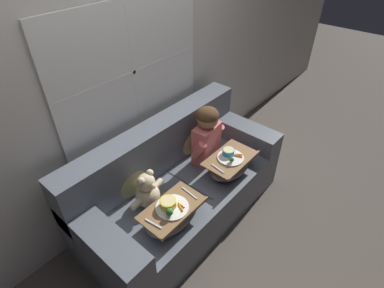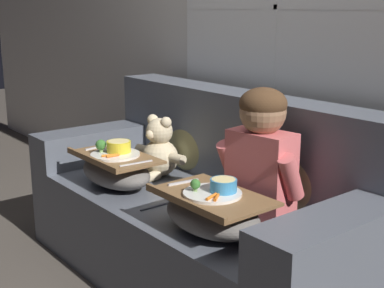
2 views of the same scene
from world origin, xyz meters
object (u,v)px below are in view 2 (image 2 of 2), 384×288
(couch, at_px, (206,214))
(child_figure, at_px, (262,147))
(throw_pillow_behind_teddy, at_px, (188,139))
(lap_tray_child, at_px, (212,212))
(lap_tray_teddy, at_px, (116,169))
(teddy_bear, at_px, (159,150))
(throw_pillow_behind_child, at_px, (291,170))

(couch, relative_size, child_figure, 3.43)
(throw_pillow_behind_teddy, bearing_deg, couch, -26.07)
(lap_tray_child, xyz_separation_m, lap_tray_teddy, (-0.74, -0.00, 0.00))
(throw_pillow_behind_teddy, relative_size, lap_tray_teddy, 0.74)
(throw_pillow_behind_teddy, relative_size, child_figure, 0.64)
(throw_pillow_behind_teddy, height_order, lap_tray_child, throw_pillow_behind_teddy)
(teddy_bear, bearing_deg, lap_tray_teddy, -90.34)
(couch, height_order, lap_tray_child, couch)
(couch, relative_size, throw_pillow_behind_teddy, 5.36)
(teddy_bear, distance_m, lap_tray_teddy, 0.27)
(couch, height_order, teddy_bear, couch)
(throw_pillow_behind_child, xyz_separation_m, child_figure, (0.00, -0.19, 0.13))
(throw_pillow_behind_child, bearing_deg, child_figure, -89.96)
(teddy_bear, height_order, lap_tray_teddy, teddy_bear)
(teddy_bear, bearing_deg, lap_tray_child, -19.82)
(throw_pillow_behind_child, xyz_separation_m, teddy_bear, (-0.74, -0.20, -0.03))
(lap_tray_child, height_order, lap_tray_teddy, lap_tray_teddy)
(couch, bearing_deg, child_figure, -1.93)
(couch, xyz_separation_m, throw_pillow_behind_child, (0.37, 0.18, 0.28))
(lap_tray_child, bearing_deg, lap_tray_teddy, -179.99)
(child_figure, bearing_deg, couch, 178.07)
(throw_pillow_behind_child, bearing_deg, throw_pillow_behind_teddy, 180.00)
(teddy_bear, bearing_deg, throw_pillow_behind_teddy, 90.17)
(throw_pillow_behind_teddy, bearing_deg, lap_tray_child, -32.06)
(child_figure, bearing_deg, throw_pillow_behind_child, 90.04)
(couch, distance_m, throw_pillow_behind_teddy, 0.50)
(throw_pillow_behind_teddy, distance_m, lap_tray_child, 0.88)
(throw_pillow_behind_teddy, distance_m, child_figure, 0.78)
(child_figure, relative_size, lap_tray_teddy, 1.15)
(couch, distance_m, throw_pillow_behind_child, 0.50)
(child_figure, distance_m, lap_tray_teddy, 0.82)
(throw_pillow_behind_child, xyz_separation_m, throw_pillow_behind_teddy, (-0.74, 0.00, 0.00))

